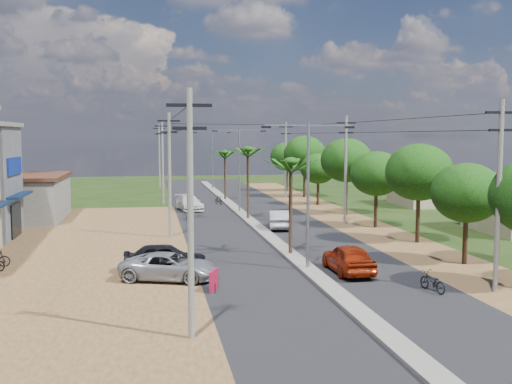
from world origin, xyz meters
TOP-DOWN VIEW (x-y plane):
  - ground at (0.00, 0.00)m, footprint 160.00×160.00m
  - road at (0.00, 15.00)m, footprint 12.00×110.00m
  - median at (0.00, 18.00)m, footprint 1.00×90.00m
  - dirt_lot_west at (-15.00, 8.00)m, footprint 18.00×46.00m
  - dirt_shoulder_east at (8.50, 15.00)m, footprint 5.00×90.00m
  - low_shed at (-21.00, 24.00)m, footprint 10.40×10.40m
  - house_east_far at (21.00, 28.00)m, footprint 7.60×7.50m
  - tree_east_b at (9.30, 0.00)m, footprint 4.00×4.00m
  - tree_east_c at (9.70, 7.00)m, footprint 4.60×4.60m
  - tree_east_d at (9.40, 14.00)m, footprint 4.20×4.20m
  - tree_east_e at (9.60, 22.00)m, footprint 4.80×4.80m
  - tree_east_f at (9.20, 30.00)m, footprint 3.80×3.80m
  - tree_east_g at (9.80, 38.00)m, footprint 5.00×5.00m
  - tree_east_h at (9.50, 46.00)m, footprint 4.40×4.40m
  - palm_median_near at (0.00, 4.00)m, footprint 2.00×2.00m
  - palm_median_mid at (0.00, 20.00)m, footprint 2.00×2.00m
  - palm_median_far at (0.00, 36.00)m, footprint 2.00×2.00m
  - streetlight_near at (0.00, 0.00)m, footprint 5.10×0.18m
  - streetlight_mid at (0.00, 25.00)m, footprint 5.10×0.18m
  - streetlight_far at (0.00, 50.00)m, footprint 5.10×0.18m
  - utility_pole_w_a at (-7.00, -10.00)m, footprint 1.60×0.24m
  - utility_pole_w_b at (-7.00, 12.00)m, footprint 1.60×0.24m
  - utility_pole_w_c at (-7.00, 34.00)m, footprint 1.60×0.24m
  - utility_pole_w_d at (-7.00, 55.00)m, footprint 1.60×0.24m
  - utility_pole_e_a at (7.50, -6.00)m, footprint 1.60×0.24m
  - utility_pole_e_b at (7.50, 16.00)m, footprint 1.60×0.24m
  - utility_pole_e_c at (7.50, 38.00)m, footprint 1.60×0.24m
  - car_red_near at (1.97, -1.04)m, footprint 1.87×4.62m
  - car_silver_mid at (1.60, 14.68)m, footprint 2.24×4.67m
  - car_white_far at (-4.63, 27.61)m, footprint 2.89×5.26m
  - car_parked_silver at (-7.50, -0.97)m, footprint 5.41×3.73m
  - car_parked_dark at (-7.65, 1.08)m, footprint 4.51×1.88m
  - moto_rider_east at (4.60, -5.45)m, footprint 0.97×1.89m
  - moto_rider_west_a at (-5.00, 21.14)m, footprint 1.20×1.97m
  - moto_rider_west_b at (-1.20, 32.02)m, footprint 1.05×1.61m
  - roadside_sign at (-5.50, -3.46)m, footprint 0.54×1.18m

SIDE VIEW (x-z plane):
  - ground at x=0.00m, z-range 0.00..0.00m
  - dirt_shoulder_east at x=8.50m, z-range 0.00..0.03m
  - dirt_lot_west at x=-15.00m, z-range 0.00..0.04m
  - road at x=0.00m, z-range 0.00..0.04m
  - median at x=0.00m, z-range 0.00..0.18m
  - moto_rider_west_b at x=-1.20m, z-range 0.00..0.94m
  - moto_rider_east at x=4.60m, z-range 0.00..0.95m
  - moto_rider_west_a at x=-5.00m, z-range 0.00..0.98m
  - roadside_sign at x=-5.50m, z-range 0.00..1.03m
  - car_parked_silver at x=-7.50m, z-range 0.00..1.37m
  - car_white_far at x=-4.63m, z-range 0.00..1.45m
  - car_silver_mid at x=1.60m, z-range 0.00..1.48m
  - car_parked_dark at x=-7.65m, z-range 0.00..1.53m
  - car_red_near at x=1.97m, z-range 0.00..1.57m
  - low_shed at x=-21.00m, z-range -0.01..3.94m
  - house_east_far at x=21.00m, z-range 0.09..4.69m
  - tree_east_f at x=9.20m, z-range 1.13..6.64m
  - tree_east_b at x=9.30m, z-range 1.20..7.03m
  - tree_east_d at x=9.40m, z-range 1.27..7.41m
  - tree_east_h at x=9.50m, z-range 1.38..7.90m
  - utility_pole_w_a at x=-7.00m, z-range 0.26..9.26m
  - utility_pole_w_b at x=-7.00m, z-range 0.26..9.26m
  - utility_pole_w_c at x=-7.00m, z-range 0.26..9.26m
  - utility_pole_w_d at x=-7.00m, z-range 0.26..9.26m
  - utility_pole_e_a at x=7.50m, z-range 0.26..9.26m
  - utility_pole_e_b at x=7.50m, z-range 0.26..9.26m
  - utility_pole_e_c at x=7.50m, z-range 0.26..9.26m
  - streetlight_near at x=0.00m, z-range 0.79..8.79m
  - streetlight_mid at x=0.00m, z-range 0.79..8.79m
  - streetlight_far at x=0.00m, z-range 0.79..8.79m
  - tree_east_c at x=9.70m, z-range 1.45..8.28m
  - tree_east_e at x=9.60m, z-range 1.52..8.66m
  - tree_east_g at x=9.80m, z-range 1.55..8.93m
  - palm_median_far at x=0.00m, z-range 2.34..8.19m
  - palm_median_near at x=0.00m, z-range 2.46..8.61m
  - palm_median_mid at x=0.00m, z-range 2.62..9.17m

